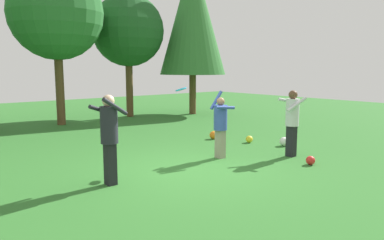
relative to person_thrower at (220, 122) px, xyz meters
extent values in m
plane|color=#2D6B28|center=(-1.32, -0.38, -0.92)|extent=(40.00, 40.00, 0.00)
cube|color=gray|center=(0.00, 0.00, -0.56)|extent=(0.19, 0.22, 0.73)
cylinder|color=#334C9E|center=(0.00, 0.00, 0.12)|extent=(0.34, 0.34, 0.63)
sphere|color=#8C6647|center=(0.00, 0.00, 0.53)|extent=(0.21, 0.21, 0.21)
cylinder|color=#334C9E|center=(-0.03, -0.20, 0.40)|extent=(0.55, 0.17, 0.12)
cylinder|color=#334C9E|center=(0.03, 0.20, 0.55)|extent=(0.38, 0.14, 0.49)
cube|color=black|center=(-3.20, -0.20, -0.51)|extent=(0.19, 0.22, 0.84)
cylinder|color=#23232D|center=(-3.20, -0.20, 0.27)|extent=(0.34, 0.34, 0.73)
sphere|color=beige|center=(-3.20, -0.20, 0.74)|extent=(0.24, 0.24, 0.24)
cylinder|color=#23232D|center=(-3.24, 0.00, 0.54)|extent=(0.61, 0.19, 0.28)
cylinder|color=#23232D|center=(-3.16, -0.39, 0.65)|extent=(0.58, 0.18, 0.39)
cube|color=black|center=(1.54, -1.06, -0.52)|extent=(0.19, 0.22, 0.81)
cylinder|color=silver|center=(1.54, -1.06, 0.23)|extent=(0.34, 0.34, 0.70)
sphere|color=brown|center=(1.54, -1.06, 0.69)|extent=(0.23, 0.23, 0.23)
cylinder|color=silver|center=(1.46, -1.24, 0.46)|extent=(0.53, 0.30, 0.39)
cylinder|color=silver|center=(1.63, -0.88, 0.51)|extent=(0.58, 0.33, 0.19)
cylinder|color=#2393D1|center=(-1.12, 0.19, 0.87)|extent=(0.36, 0.36, 0.11)
sphere|color=white|center=(2.46, -0.16, -0.79)|extent=(0.26, 0.26, 0.26)
sphere|color=orange|center=(1.60, 1.96, -0.79)|extent=(0.26, 0.26, 0.26)
sphere|color=yellow|center=(2.04, 0.82, -0.81)|extent=(0.22, 0.22, 0.22)
sphere|color=red|center=(1.17, -1.88, -0.82)|extent=(0.22, 0.22, 0.22)
cylinder|color=brown|center=(2.41, 8.66, 0.58)|extent=(0.33, 0.33, 3.01)
sphere|color=#1E5123|center=(2.41, 8.66, 3.08)|extent=(3.31, 3.31, 3.31)
cylinder|color=brown|center=(-1.07, 8.17, 0.74)|extent=(0.33, 0.33, 3.32)
sphere|color=#28662D|center=(-1.07, 8.17, 3.49)|extent=(3.65, 3.65, 3.65)
cylinder|color=brown|center=(5.31, 7.47, 0.86)|extent=(0.34, 0.34, 3.58)
cone|color=#337033|center=(5.31, 7.47, 3.90)|extent=(3.22, 3.22, 5.72)
camera|label=1|loc=(-6.49, -6.68, 1.38)|focal=34.60mm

